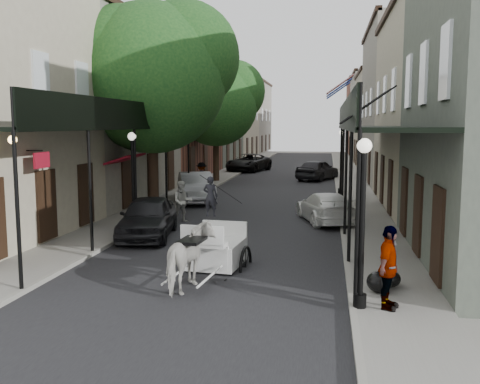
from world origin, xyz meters
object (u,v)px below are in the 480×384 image
at_px(pedestrian_sidewalk_right, 388,268).
at_px(car_left_near, 148,217).
at_px(horse, 191,258).
at_px(car_right_far, 318,170).
at_px(pedestrian_sidewalk_left, 202,177).
at_px(tree_far, 221,100).
at_px(car_left_mid, 196,187).
at_px(lamppost_right_near, 362,221).
at_px(car_left_far, 249,163).
at_px(tree_near, 161,72).
at_px(carriage, 220,229).
at_px(pedestrian_walking, 182,202).
at_px(lamppost_right_far, 341,160).
at_px(car_right_near, 326,207).
at_px(lamppost_left, 133,178).

xyz_separation_m(pedestrian_sidewalk_right, car_left_near, (-7.82, 6.86, -0.29)).
distance_m(horse, car_right_far, 27.67).
bearing_deg(car_right_far, pedestrian_sidewalk_left, 75.25).
xyz_separation_m(tree_far, car_left_mid, (0.65, -10.18, -5.05)).
distance_m(lamppost_right_near, car_left_mid, 17.80).
xyz_separation_m(tree_far, car_left_far, (0.65, 9.07, -5.05)).
distance_m(tree_near, carriage, 11.13).
distance_m(pedestrian_sidewalk_right, car_left_far, 36.21).
height_order(pedestrian_sidewalk_left, car_right_far, pedestrian_sidewalk_left).
bearing_deg(pedestrian_sidewalk_left, lamppost_right_near, 93.83).
relative_size(tree_far, pedestrian_sidewalk_right, 4.67).
distance_m(pedestrian_sidewalk_left, car_left_near, 13.00).
distance_m(horse, pedestrian_sidewalk_left, 19.29).
bearing_deg(pedestrian_walking, car_left_near, -121.90).
xyz_separation_m(lamppost_right_far, car_left_far, (-7.70, 15.25, -1.27)).
distance_m(tree_near, pedestrian_sidewalk_left, 9.42).
distance_m(pedestrian_walking, car_right_near, 6.07).
height_order(pedestrian_sidewalk_right, car_left_mid, pedestrian_sidewalk_right).
height_order(lamppost_left, car_left_mid, lamppost_left).
bearing_deg(lamppost_right_far, tree_near, -136.69).
xyz_separation_m(lamppost_right_near, horse, (-4.09, 1.00, -1.23)).
distance_m(lamppost_right_far, pedestrian_sidewalk_right, 20.03).
bearing_deg(car_left_far, pedestrian_walking, -73.84).
bearing_deg(carriage, car_left_far, 102.36).
bearing_deg(lamppost_right_far, pedestrian_walking, -124.26).
bearing_deg(horse, car_right_far, -89.93).
height_order(horse, pedestrian_sidewalk_left, pedestrian_sidewalk_left).
bearing_deg(pedestrian_walking, tree_far, 71.48).
distance_m(car_right_near, car_right_far, 17.56).
relative_size(tree_far, horse, 4.45).
height_order(tree_far, carriage, tree_far).
bearing_deg(tree_far, lamppost_left, -89.54).
relative_size(pedestrian_walking, pedestrian_sidewalk_right, 0.96).
xyz_separation_m(lamppost_right_near, car_left_mid, (-7.70, 16.00, -1.26)).
xyz_separation_m(lamppost_left, car_left_mid, (0.50, 8.00, -1.26)).
bearing_deg(lamppost_right_far, car_left_mid, -152.55).
xyz_separation_m(lamppost_right_far, pedestrian_sidewalk_right, (0.58, -20.00, -1.01)).
relative_size(lamppost_right_near, lamppost_right_far, 1.00).
bearing_deg(car_left_near, car_right_near, 23.91).
bearing_deg(lamppost_right_near, car_left_far, 102.32).
xyz_separation_m(lamppost_right_near, pedestrian_sidewalk_right, (0.58, 0.00, -1.01)).
distance_m(tree_near, pedestrian_sidewalk_right, 16.02).
height_order(tree_near, car_left_near, tree_near).
bearing_deg(tree_near, car_right_far, 67.45).
bearing_deg(car_left_near, horse, -70.65).
xyz_separation_m(pedestrian_walking, car_left_mid, (-0.90, 5.98, -0.10)).
relative_size(tree_near, pedestrian_walking, 5.45).
height_order(lamppost_left, car_left_far, lamppost_left).
xyz_separation_m(pedestrian_sidewalk_right, car_right_far, (-2.08, 28.55, -0.26)).
xyz_separation_m(pedestrian_walking, pedestrian_sidewalk_left, (-1.50, 9.80, 0.10)).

